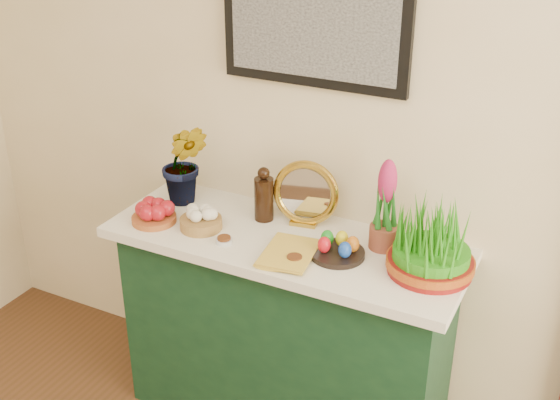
{
  "coord_description": "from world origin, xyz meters",
  "views": [
    {
      "loc": [
        0.78,
        -0.11,
        2.21
      ],
      "look_at": [
        -0.26,
        1.95,
        1.07
      ],
      "focal_mm": 45.0,
      "sensor_mm": 36.0,
      "label": 1
    }
  ],
  "objects_px": {
    "mirror": "(306,194)",
    "wheatgrass_sabzeh": "(432,244)",
    "sideboard": "(285,335)",
    "hyacinth_green": "(184,150)",
    "book": "(265,248)"
  },
  "relations": [
    {
      "from": "hyacinth_green",
      "to": "book",
      "type": "bearing_deg",
      "value": -45.48
    },
    {
      "from": "wheatgrass_sabzeh",
      "to": "sideboard",
      "type": "bearing_deg",
      "value": -179.78
    },
    {
      "from": "sideboard",
      "to": "hyacinth_green",
      "type": "relative_size",
      "value": 2.76
    },
    {
      "from": "hyacinth_green",
      "to": "book",
      "type": "xyz_separation_m",
      "value": [
        0.49,
        -0.22,
        -0.22
      ]
    },
    {
      "from": "mirror",
      "to": "book",
      "type": "relative_size",
      "value": 1.11
    },
    {
      "from": "sideboard",
      "to": "book",
      "type": "distance_m",
      "value": 0.5
    },
    {
      "from": "book",
      "to": "wheatgrass_sabzeh",
      "type": "xyz_separation_m",
      "value": [
        0.58,
        0.14,
        0.09
      ]
    },
    {
      "from": "sideboard",
      "to": "mirror",
      "type": "height_order",
      "value": "mirror"
    },
    {
      "from": "wheatgrass_sabzeh",
      "to": "book",
      "type": "bearing_deg",
      "value": -166.16
    },
    {
      "from": "mirror",
      "to": "wheatgrass_sabzeh",
      "type": "xyz_separation_m",
      "value": [
        0.55,
        -0.13,
        -0.02
      ]
    },
    {
      "from": "sideboard",
      "to": "book",
      "type": "relative_size",
      "value": 5.28
    },
    {
      "from": "sideboard",
      "to": "wheatgrass_sabzeh",
      "type": "distance_m",
      "value": 0.81
    },
    {
      "from": "hyacinth_green",
      "to": "book",
      "type": "relative_size",
      "value": 1.91
    },
    {
      "from": "sideboard",
      "to": "wheatgrass_sabzeh",
      "type": "height_order",
      "value": "wheatgrass_sabzeh"
    },
    {
      "from": "hyacinth_green",
      "to": "mirror",
      "type": "height_order",
      "value": "hyacinth_green"
    }
  ]
}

